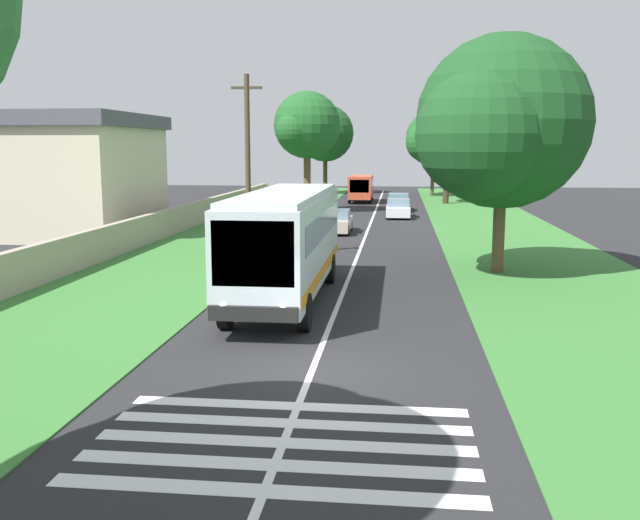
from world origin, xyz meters
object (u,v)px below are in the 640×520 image
trailing_car_2 (398,203)px  roadside_tree_left_0 (324,135)px  trailing_minibus_0 (361,186)px  roadside_tree_right_2 (497,127)px  utility_pole (248,166)px  trailing_car_0 (336,222)px  roadside_tree_right_1 (432,140)px  roadside_tree_left_1 (306,127)px  roadside_building (70,174)px  trailing_car_1 (398,209)px  coach_bus (286,239)px  roadside_tree_right_0 (446,125)px

trailing_car_2 → roadside_tree_left_0: (20.48, 8.40, 5.93)m
trailing_minibus_0 → roadside_tree_right_2: 38.95m
utility_pole → roadside_tree_right_2: bearing=-100.8°
utility_pole → trailing_car_0: bearing=-15.0°
trailing_minibus_0 → roadside_tree_left_0: roadside_tree_left_0 is taller
trailing_minibus_0 → trailing_car_2: bearing=-157.7°
roadside_tree_left_0 → roadside_tree_right_1: roadside_tree_left_0 is taller
roadside_tree_left_0 → utility_pole: roadside_tree_left_0 is taller
roadside_tree_left_0 → utility_pole: size_ratio=1.18×
roadside_tree_left_1 → roadside_building: bearing=141.6°
trailing_car_0 → roadside_building: (-2.17, 15.93, 2.96)m
roadside_tree_left_1 → roadside_building: roadside_tree_left_1 is taller
roadside_tree_right_1 → roadside_building: (-36.37, 23.07, -2.35)m
trailing_car_0 → trailing_minibus_0: trailing_minibus_0 is taller
trailing_car_0 → trailing_car_1: same height
coach_bus → utility_pole: 9.23m
trailing_minibus_0 → trailing_car_0: bearing=179.6°
trailing_car_0 → roadside_tree_right_0: bearing=-18.7°
trailing_minibus_0 → coach_bus: bearing=179.9°
trailing_car_0 → utility_pole: utility_pole is taller
trailing_car_2 → trailing_minibus_0: bearing=22.3°
trailing_car_1 → utility_pole: size_ratio=0.51×
coach_bus → trailing_car_0: (19.70, 0.07, -1.48)m
trailing_car_0 → roadside_tree_left_0: (36.31, 4.65, 5.93)m
roadside_tree_right_0 → roadside_tree_right_1: roadside_tree_right_0 is taller
roadside_tree_left_0 → utility_pole: 47.69m
trailing_car_2 → utility_pole: utility_pole is taller
trailing_car_1 → roadside_tree_left_0: (26.43, 8.41, 5.93)m
utility_pole → roadside_building: utility_pole is taller
coach_bus → roadside_tree_left_1: roadside_tree_left_1 is taller
roadside_tree_right_2 → utility_pole: bearing=79.2°
trailing_car_0 → trailing_car_2: 16.27m
coach_bus → utility_pole: (8.40, 3.10, 2.23)m
trailing_car_0 → roadside_tree_left_1: size_ratio=0.45×
roadside_tree_right_2 → roadside_building: roadside_tree_right_2 is taller
trailing_car_0 → roadside_tree_left_1: (13.34, 3.62, 6.13)m
roadside_tree_right_1 → roadside_tree_right_2: size_ratio=0.93×
trailing_car_0 → trailing_minibus_0: (24.59, -0.16, 0.88)m
trailing_minibus_0 → roadside_tree_right_0: (-1.01, -7.82, 5.67)m
roadside_tree_left_0 → roadside_tree_left_1: 23.00m
roadside_tree_left_1 → roadside_tree_right_0: bearing=-48.6°
coach_bus → roadside_tree_right_2: size_ratio=1.15×
coach_bus → trailing_minibus_0: coach_bus is taller
trailing_car_2 → roadside_tree_right_2: roadside_tree_right_2 is taller
trailing_car_2 → roadside_tree_right_1: roadside_tree_right_1 is taller
roadside_tree_left_0 → trailing_minibus_0: bearing=-157.7°
coach_bus → roadside_tree_left_1: bearing=6.4°
trailing_car_0 → roadside_tree_right_2: size_ratio=0.44×
roadside_tree_right_2 → roadside_building: (11.19, 23.66, -2.37)m
roadside_tree_left_0 → roadside_tree_right_2: bearing=-166.0°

